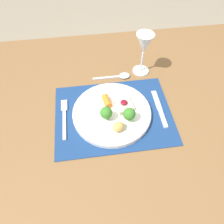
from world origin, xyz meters
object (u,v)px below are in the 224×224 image
wine_glass_near (144,46)px  dinner_plate (113,113)px  spoon (120,76)px  knife (160,111)px  fork (64,116)px

wine_glass_near → dinner_plate: bearing=-124.6°
dinner_plate → spoon: 0.22m
dinner_plate → spoon: bearing=73.7°
knife → wine_glass_near: (-0.02, 0.24, 0.13)m
dinner_plate → fork: 0.19m
dinner_plate → knife: bearing=-1.7°
dinner_plate → spoon: (0.06, 0.21, -0.01)m
dinner_plate → knife: (0.19, -0.01, -0.01)m
spoon → dinner_plate: bearing=-105.9°
dinner_plate → wine_glass_near: size_ratio=1.58×
fork → spoon: spoon is taller
fork → spoon: size_ratio=1.09×
dinner_plate → wine_glass_near: bearing=55.4°
knife → spoon: bearing=120.9°
dinner_plate → wine_glass_near: wine_glass_near is taller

